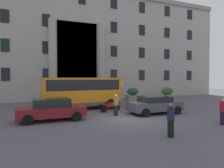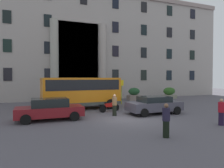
# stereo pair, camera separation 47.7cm
# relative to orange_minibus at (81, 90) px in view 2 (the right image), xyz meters

# --- Properties ---
(ground_plane) EXTENTS (80.00, 64.00, 0.12)m
(ground_plane) POSITION_rel_orange_minibus_xyz_m (1.99, -5.50, -1.74)
(ground_plane) COLOR #524E56
(office_building_facade) EXTENTS (43.69, 9.75, 14.63)m
(office_building_facade) POSITION_rel_orange_minibus_xyz_m (1.99, 11.97, 5.63)
(office_building_facade) COLOR #A19892
(office_building_facade) RESTS_ON ground_plane
(orange_minibus) EXTENTS (6.95, 3.03, 2.82)m
(orange_minibus) POSITION_rel_orange_minibus_xyz_m (0.00, 0.00, 0.00)
(orange_minibus) COLOR orange
(orange_minibus) RESTS_ON ground_plane
(bus_stop_sign) EXTENTS (0.44, 0.08, 2.58)m
(bus_stop_sign) POSITION_rel_orange_minibus_xyz_m (4.71, 1.66, -0.08)
(bus_stop_sign) COLOR #9A9E1E
(bus_stop_sign) RESTS_ON ground_plane
(hedge_planter_entrance_right) EXTENTS (2.19, 0.72, 1.52)m
(hedge_planter_entrance_right) POSITION_rel_orange_minibus_xyz_m (2.94, 5.28, -0.94)
(hedge_planter_entrance_right) COLOR slate
(hedge_planter_entrance_right) RESTS_ON ground_plane
(hedge_planter_east) EXTENTS (1.61, 0.98, 1.57)m
(hedge_planter_east) POSITION_rel_orange_minibus_xyz_m (7.81, 4.77, -0.92)
(hedge_planter_east) COLOR gray
(hedge_planter_east) RESTS_ON ground_plane
(hedge_planter_entrance_left) EXTENTS (1.91, 0.90, 1.54)m
(hedge_planter_entrance_left) POSITION_rel_orange_minibus_xyz_m (13.11, 4.72, -0.93)
(hedge_planter_entrance_left) COLOR gray
(hedge_planter_entrance_left) RESTS_ON ground_plane
(parked_sedan_far) EXTENTS (4.27, 2.14, 1.36)m
(parked_sedan_far) POSITION_rel_orange_minibus_xyz_m (4.76, -4.59, -0.97)
(parked_sedan_far) COLOR #464450
(parked_sedan_far) RESTS_ON ground_plane
(parked_estate_mid) EXTENTS (4.31, 2.04, 1.44)m
(parked_estate_mid) POSITION_rel_orange_minibus_xyz_m (-3.02, -4.17, -0.95)
(parked_estate_mid) COLOR maroon
(parked_estate_mid) RESTS_ON ground_plane
(motorcycle_far_end) EXTENTS (1.89, 0.69, 0.89)m
(motorcycle_far_end) POSITION_rel_orange_minibus_xyz_m (1.79, -2.48, -1.23)
(motorcycle_far_end) COLOR black
(motorcycle_far_end) RESTS_ON ground_plane
(pedestrian_child_trailing) EXTENTS (0.36, 0.36, 1.59)m
(pedestrian_child_trailing) POSITION_rel_orange_minibus_xyz_m (1.56, -4.27, -0.88)
(pedestrian_child_trailing) COLOR black
(pedestrian_child_trailing) RESTS_ON ground_plane
(pedestrian_man_crossing) EXTENTS (0.36, 0.36, 1.58)m
(pedestrian_man_crossing) POSITION_rel_orange_minibus_xyz_m (6.31, -9.36, -0.89)
(pedestrian_man_crossing) COLOR #221630
(pedestrian_man_crossing) RESTS_ON ground_plane
(pedestrian_woman_dark_dress) EXTENTS (0.36, 0.36, 1.61)m
(pedestrian_woman_dark_dress) POSITION_rel_orange_minibus_xyz_m (1.79, -10.26, -0.87)
(pedestrian_woman_dark_dress) COLOR black
(pedestrian_woman_dark_dress) RESTS_ON ground_plane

